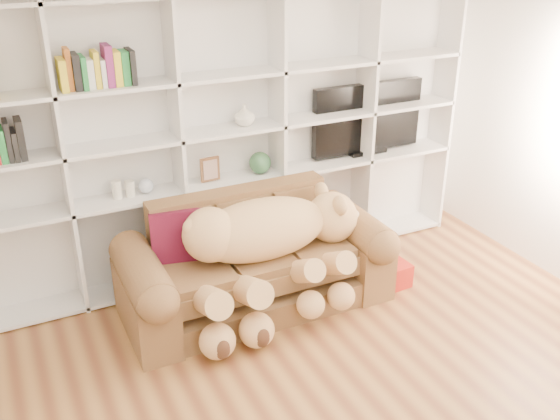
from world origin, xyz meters
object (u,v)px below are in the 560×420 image
teddy_bear (268,244)px  tv (367,119)px  gift_box (392,274)px  sofa (254,267)px

teddy_bear → tv: bearing=33.2°
tv → gift_box: bearing=-106.2°
sofa → tv: tv is taller
teddy_bear → tv: tv is taller
teddy_bear → gift_box: (1.13, -0.09, -0.52)m
sofa → tv: (1.44, 0.66, 0.86)m
teddy_bear → sofa: bearing=104.1°
sofa → teddy_bear: size_ratio=1.32×
sofa → gift_box: sofa is taller
sofa → gift_box: size_ratio=8.11×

